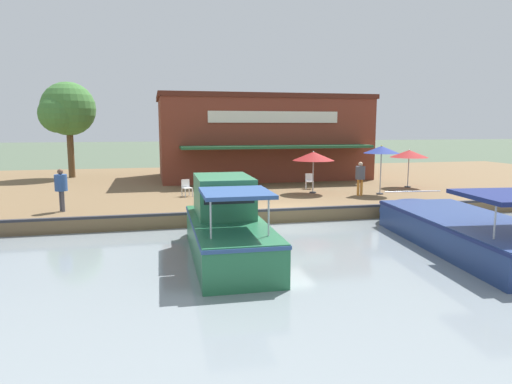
% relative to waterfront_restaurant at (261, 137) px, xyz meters
% --- Properties ---
extents(ground_plane, '(220.00, 220.00, 0.00)m').
position_rel_waterfront_restaurant_xyz_m(ground_plane, '(12.99, -2.28, -3.39)').
color(ground_plane, '#4C5B47').
extents(quay_deck, '(22.00, 56.00, 0.60)m').
position_rel_waterfront_restaurant_xyz_m(quay_deck, '(1.99, -2.28, -3.09)').
color(quay_deck, brown).
rests_on(quay_deck, ground).
extents(quay_edge_fender, '(0.20, 50.40, 0.10)m').
position_rel_waterfront_restaurant_xyz_m(quay_edge_fender, '(12.89, -2.28, -2.74)').
color(quay_edge_fender, '#2D2D33').
rests_on(quay_edge_fender, quay_deck).
extents(waterfront_restaurant, '(9.11, 14.01, 5.58)m').
position_rel_waterfront_restaurant_xyz_m(waterfront_restaurant, '(0.00, 0.00, 0.00)').
color(waterfront_restaurant, brown).
rests_on(waterfront_restaurant, quay_deck).
extents(patio_umbrella_mid_patio_left, '(2.16, 2.16, 2.21)m').
position_rel_waterfront_restaurant_xyz_m(patio_umbrella_mid_patio_left, '(7.35, 7.06, -0.84)').
color(patio_umbrella_mid_patio_left, '#B7B7B7').
rests_on(patio_umbrella_mid_patio_left, quay_deck).
extents(patio_umbrella_by_entrance, '(2.20, 2.20, 2.24)m').
position_rel_waterfront_restaurant_xyz_m(patio_umbrella_by_entrance, '(8.29, 0.86, -0.83)').
color(patio_umbrella_by_entrance, '#B7B7B7').
rests_on(patio_umbrella_by_entrance, quay_deck).
extents(patio_umbrella_mid_patio_right, '(1.83, 1.83, 2.56)m').
position_rel_waterfront_restaurant_xyz_m(patio_umbrella_mid_patio_right, '(9.50, 4.14, -0.48)').
color(patio_umbrella_mid_patio_right, '#B7B7B7').
rests_on(patio_umbrella_mid_patio_right, quay_deck).
extents(cafe_chair_under_first_umbrella, '(0.57, 0.57, 0.85)m').
position_rel_waterfront_restaurant_xyz_m(cafe_chair_under_first_umbrella, '(7.93, -5.78, -2.32)').
color(cafe_chair_under_first_umbrella, white).
rests_on(cafe_chair_under_first_umbrella, quay_deck).
extents(cafe_chair_mid_patio, '(0.53, 0.53, 0.85)m').
position_rel_waterfront_restaurant_xyz_m(cafe_chair_mid_patio, '(6.60, 1.27, -2.32)').
color(cafe_chair_mid_patio, white).
rests_on(cafe_chair_mid_patio, quay_deck).
extents(cafe_chair_beside_entrance, '(0.54, 0.54, 0.85)m').
position_rel_waterfront_restaurant_xyz_m(cafe_chair_beside_entrance, '(8.40, -3.22, -2.32)').
color(cafe_chair_beside_entrance, white).
rests_on(cafe_chair_beside_entrance, quay_deck).
extents(person_near_entrance, '(0.49, 0.49, 1.73)m').
position_rel_waterfront_restaurant_xyz_m(person_near_entrance, '(9.67, 2.91, -1.70)').
color(person_near_entrance, orange).
rests_on(person_near_entrance, quay_deck).
extents(person_at_quay_edge, '(0.51, 0.51, 1.79)m').
position_rel_waterfront_restaurant_xyz_m(person_at_quay_edge, '(10.98, -11.17, -1.66)').
color(person_at_quay_edge, '#4C4C56').
rests_on(person_at_quay_edge, quay_deck).
extents(motorboat_outer_channel, '(9.63, 3.94, 2.13)m').
position_rel_waterfront_restaurant_xyz_m(motorboat_outer_channel, '(17.44, 2.87, -2.73)').
color(motorboat_outer_channel, navy).
rests_on(motorboat_outer_channel, river_water).
extents(motorboat_mid_row, '(7.24, 2.33, 2.45)m').
position_rel_waterfront_restaurant_xyz_m(motorboat_mid_row, '(16.82, -5.23, -2.43)').
color(motorboat_mid_row, '#287047').
rests_on(motorboat_mid_row, river_water).
extents(tree_downstream_bank, '(3.81, 3.63, 6.52)m').
position_rel_waterfront_restaurant_xyz_m(tree_downstream_bank, '(-2.38, -13.03, 1.79)').
color(tree_downstream_bank, brown).
rests_on(tree_downstream_bank, quay_deck).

